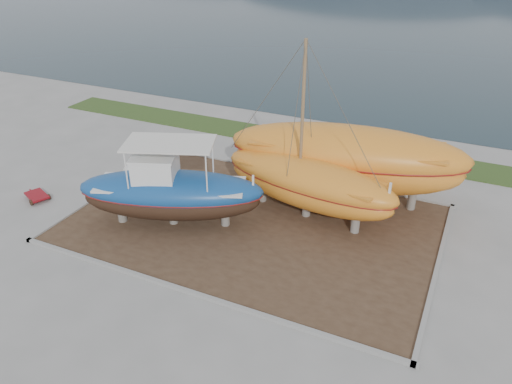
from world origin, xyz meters
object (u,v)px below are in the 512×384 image
at_px(blue_caique, 170,184).
at_px(white_dinghy, 148,178).
at_px(orange_bare_hull, 345,166).
at_px(red_trailer, 37,197).
at_px(orange_sailboat, 310,135).

bearing_deg(blue_caique, white_dinghy, 121.37).
height_order(orange_bare_hull, red_trailer, orange_bare_hull).
xyz_separation_m(orange_bare_hull, red_trailer, (-15.47, -7.14, -1.99)).
bearing_deg(red_trailer, orange_sailboat, 41.20).
distance_m(white_dinghy, orange_bare_hull, 11.29).
height_order(white_dinghy, red_trailer, white_dinghy).
distance_m(orange_sailboat, red_trailer, 15.62).
xyz_separation_m(orange_sailboat, red_trailer, (-14.23, -4.69, -4.42)).
distance_m(orange_sailboat, orange_bare_hull, 3.67).
relative_size(white_dinghy, orange_bare_hull, 0.29).
bearing_deg(white_dinghy, red_trailer, -130.50).
distance_m(blue_caique, orange_sailboat, 7.27).
height_order(white_dinghy, orange_bare_hull, orange_bare_hull).
bearing_deg(red_trailer, blue_caique, 30.39).
height_order(white_dinghy, orange_sailboat, orange_sailboat).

